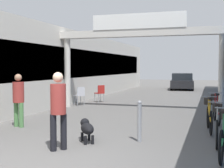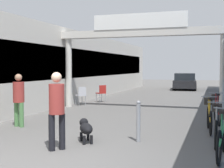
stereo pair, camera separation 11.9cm
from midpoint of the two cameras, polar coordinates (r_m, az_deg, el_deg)
ground_plane at (r=6.25m, az=-12.44°, el=-13.97°), size 80.00×80.00×0.00m
storefront_left at (r=18.08m, az=-8.88°, el=3.10°), size 3.00×26.00×3.67m
arcade_sign_gateway at (r=13.32m, az=4.66°, el=7.54°), size 7.40×0.47×4.06m
pedestrian_with_dog at (r=6.93m, az=-10.29°, el=-3.93°), size 0.48×0.48×1.72m
pedestrian_companion at (r=9.91m, az=-17.06°, el=-2.27°), size 0.43×0.43×1.62m
dog_on_leash at (r=7.70m, az=-5.08°, el=-8.03°), size 0.63×0.75×0.55m
bicycle_green_nearest at (r=6.81m, az=19.37°, el=-8.87°), size 0.46×1.68×0.98m
bicycle_silver_second at (r=7.91m, az=18.25°, el=-7.18°), size 0.46×1.69×0.98m
bicycle_orange_third at (r=9.37m, az=17.00°, el=-5.56°), size 0.46×1.69×0.98m
bicycle_red_farthest at (r=10.81m, az=18.23°, el=-4.44°), size 0.46×1.69×0.98m
bollard_post_metal at (r=7.69m, az=4.60°, el=-6.73°), size 0.10×0.10×1.01m
cafe_chair_aluminium_nearer at (r=14.86m, az=-6.11°, el=-1.87°), size 0.56×0.56×0.89m
cafe_chair_red_farther at (r=16.18m, az=-2.40°, el=-1.45°), size 0.56×0.56×0.89m
parked_car_black at (r=26.06m, az=12.59°, el=0.45°), size 2.07×4.13×1.33m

